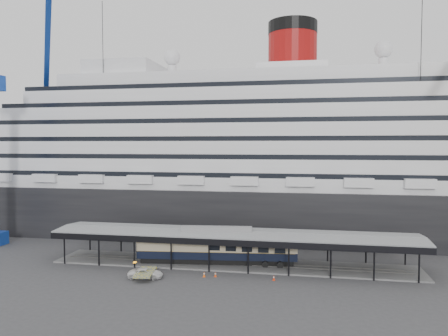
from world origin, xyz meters
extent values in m
plane|color=#38383B|center=(0.00, 0.00, 0.00)|extent=(200.00, 200.00, 0.00)
cube|color=black|center=(0.00, 32.00, 5.00)|extent=(130.00, 30.00, 10.00)
cylinder|color=maroon|center=(8.00, 32.00, 37.40)|extent=(10.00, 10.00, 9.00)
cylinder|color=black|center=(8.00, 32.00, 42.65)|extent=(10.10, 10.10, 2.50)
sphere|color=silver|center=(-18.00, 32.00, 37.70)|extent=(3.60, 3.60, 3.60)
sphere|color=silver|center=(26.00, 32.00, 37.70)|extent=(3.60, 3.60, 3.60)
cube|color=slate|center=(0.00, 5.00, 0.12)|extent=(56.00, 8.00, 0.24)
cube|color=slate|center=(0.00, 4.28, 0.28)|extent=(54.00, 0.08, 0.10)
cube|color=slate|center=(0.00, 5.72, 0.28)|extent=(54.00, 0.08, 0.10)
cube|color=black|center=(0.00, 0.50, 4.45)|extent=(56.00, 0.18, 0.90)
cube|color=black|center=(0.00, 9.50, 4.45)|extent=(56.00, 0.18, 0.90)
cube|color=slate|center=(0.00, 5.00, 5.18)|extent=(56.00, 9.00, 0.24)
cube|color=blue|center=(-37.61, 15.88, 39.20)|extent=(12.92, 17.86, 16.80)
cylinder|color=black|center=(-29.22, 21.75, 23.60)|extent=(0.12, 0.12, 47.21)
cylinder|color=black|center=(30.26, 20.24, 23.60)|extent=(0.12, 0.12, 47.21)
imported|color=silver|center=(-10.89, -3.83, 0.67)|extent=(5.05, 2.82, 1.33)
cube|color=black|center=(-2.55, 5.00, 0.63)|extent=(23.63, 5.14, 0.78)
cube|color=black|center=(-2.55, 5.00, 1.64)|extent=(24.79, 5.70, 1.23)
cube|color=#C9B691|center=(-2.55, 5.00, 2.98)|extent=(24.79, 5.74, 1.45)
cube|color=black|center=(-2.55, 5.00, 3.93)|extent=(24.79, 5.70, 0.45)
cube|color=#FA4D0D|center=(-1.45, -1.42, 0.01)|extent=(0.40, 0.40, 0.03)
cone|color=#FA4D0D|center=(-1.45, -1.42, 0.37)|extent=(0.34, 0.34, 0.71)
cylinder|color=white|center=(-1.45, -1.42, 0.44)|extent=(0.23, 0.23, 0.14)
cube|color=#FA610D|center=(-3.00, -1.77, 0.02)|extent=(0.45, 0.45, 0.03)
cone|color=#FA610D|center=(-3.00, -1.77, 0.39)|extent=(0.38, 0.38, 0.74)
cylinder|color=white|center=(-3.00, -1.77, 0.46)|extent=(0.24, 0.24, 0.14)
cube|color=red|center=(6.75, -1.53, 0.01)|extent=(0.43, 0.43, 0.03)
cone|color=red|center=(6.75, -1.53, 0.37)|extent=(0.36, 0.36, 0.70)
cylinder|color=white|center=(6.75, -1.53, 0.44)|extent=(0.22, 0.22, 0.14)
camera|label=1|loc=(10.83, -60.63, 18.51)|focal=35.00mm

